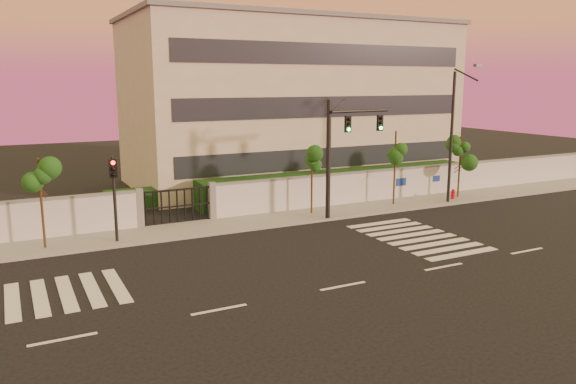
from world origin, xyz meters
name	(u,v)px	position (x,y,z in m)	size (l,w,h in m)	color
ground	(343,286)	(0.00, 0.00, 0.00)	(120.00, 120.00, 0.00)	black
sidewalk	(239,224)	(0.00, 10.50, 0.07)	(60.00, 3.00, 0.15)	gray
perimeter_wall	(231,200)	(0.10, 12.00, 1.07)	(60.00, 0.36, 2.20)	silver
hedge_row	(231,195)	(1.17, 14.74, 0.82)	(41.00, 4.25, 1.80)	black
institutional_building	(290,102)	(9.00, 21.99, 6.16)	(24.40, 12.40, 12.25)	#B8B29C
road_markings	(264,264)	(-1.58, 3.76, 0.01)	(57.00, 7.62, 0.02)	silver
street_tree_c	(40,183)	(-9.77, 10.16, 3.19)	(1.44, 1.15, 4.33)	#382314
street_tree_d	(312,166)	(4.62, 10.68, 2.93)	(1.40, 1.12, 3.97)	#382314
street_tree_e	(395,151)	(10.41, 10.50, 3.46)	(1.40, 1.12, 4.71)	#382314
street_tree_f	(460,153)	(15.63, 10.39, 3.09)	(1.43, 1.14, 4.19)	#382314
traffic_signal_main	(342,145)	(5.64, 9.15, 4.25)	(4.24, 0.67, 6.72)	black
traffic_signal_secondary	(114,189)	(-6.62, 9.73, 2.70)	(0.33, 0.33, 4.25)	black
streetlight_east	(454,131)	(13.92, 9.29, 4.69)	(0.52, 2.09, 8.68)	black
fire_hydrant	(453,195)	(14.81, 9.97, 0.41)	(0.32, 0.30, 0.82)	red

